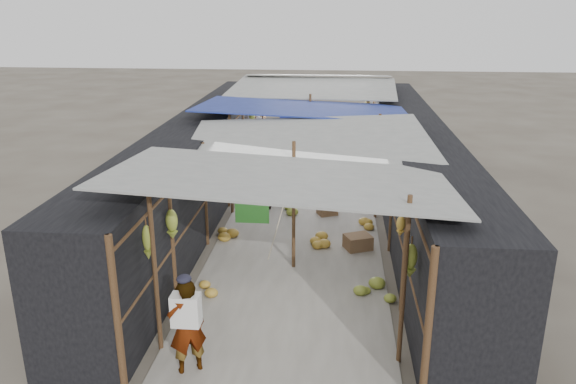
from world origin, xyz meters
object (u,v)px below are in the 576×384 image
(vendor_elderly, at_px, (187,326))
(vendor_seated, at_px, (365,154))
(crate_near, at_px, (327,210))
(black_basin, at_px, (336,168))
(shopper_blue, at_px, (282,179))

(vendor_elderly, height_order, vendor_seated, vendor_elderly)
(crate_near, xyz_separation_m, vendor_seated, (1.09, 4.32, 0.37))
(vendor_elderly, xyz_separation_m, vendor_seated, (2.92, 10.88, -0.23))
(black_basin, height_order, vendor_seated, vendor_seated)
(black_basin, relative_size, shopper_blue, 0.34)
(crate_near, xyz_separation_m, black_basin, (0.19, 4.05, -0.05))
(black_basin, height_order, shopper_blue, shopper_blue)
(black_basin, bearing_deg, vendor_seated, 16.55)
(vendor_elderly, distance_m, vendor_seated, 11.26)
(crate_near, relative_size, vendor_seated, 0.45)
(crate_near, relative_size, shopper_blue, 0.28)
(shopper_blue, xyz_separation_m, vendor_seated, (2.28, 3.92, -0.30))
(vendor_elderly, bearing_deg, shopper_blue, -124.72)
(black_basin, xyz_separation_m, shopper_blue, (-1.38, -3.65, 0.72))
(crate_near, bearing_deg, vendor_elderly, -129.88)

